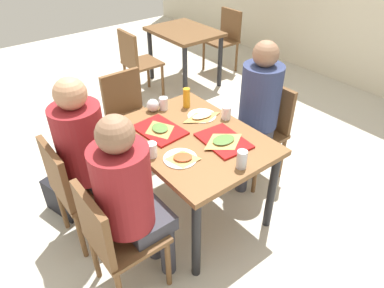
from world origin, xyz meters
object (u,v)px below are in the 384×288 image
paper_plate_near_edge (180,158)px  pizza_slice_d (183,158)px  chair_far_side (265,125)px  plastic_cup_a (226,113)px  chair_left_end (129,112)px  person_in_red (88,149)px  foil_bundle (153,105)px  plastic_cup_c (164,103)px  background_table (184,39)px  pizza_slice_b (224,140)px  pizza_slice_c (202,116)px  tray_red_far (223,141)px  person_in_brown_jacket (130,194)px  main_table (192,147)px  paper_plate_center (202,116)px  chair_near_right (113,236)px  background_chair_near (136,60)px  person_far_side (256,105)px  handbag (64,197)px  background_chair_far (225,36)px  soda_can (242,159)px  chair_near_left (75,186)px  tray_red_near (160,130)px  plastic_cup_b (152,150)px  condiment_bottle (187,98)px  pizza_slice_a (160,129)px

paper_plate_near_edge → pizza_slice_d: bearing=20.4°
chair_far_side → plastic_cup_a: 0.52m
chair_left_end → paper_plate_near_edge: size_ratio=3.87×
person_in_red → foil_bundle: person_in_red is taller
plastic_cup_c → background_table: plastic_cup_c is taller
pizza_slice_b → pizza_slice_c: bearing=164.2°
tray_red_far → person_in_brown_jacket: bearing=-84.0°
main_table → plastic_cup_a: 0.38m
main_table → paper_plate_center: paper_plate_center is taller
chair_near_right → plastic_cup_c: 1.15m
background_chair_near → paper_plate_center: bearing=-14.8°
person_far_side → background_chair_near: person_far_side is taller
handbag → background_chair_far: background_chair_far is taller
soda_can → foil_bundle: bearing=-177.5°
chair_near_left → person_in_brown_jacket: 0.62m
pizza_slice_c → handbag: 1.28m
tray_red_far → foil_bundle: 0.68m
chair_near_right → pizza_slice_c: chair_near_right is taller
tray_red_near → foil_bundle: 0.31m
pizza_slice_b → person_in_red: bearing=-122.3°
pizza_slice_c → plastic_cup_b: 0.59m
tray_red_far → background_chair_near: 2.27m
chair_near_right → background_chair_near: same height
soda_can → main_table: bearing=-177.5°
pizza_slice_b → chair_near_left: bearing=-118.1°
handbag → background_chair_far: size_ratio=0.38×
chair_near_right → background_chair_far: (-2.26, 2.97, 0.00)m
plastic_cup_a → tray_red_far: bearing=-45.9°
tray_red_near → background_table: (-1.80, 1.59, -0.13)m
main_table → soda_can: 0.50m
person_in_red → tray_red_far: size_ratio=3.50×
chair_left_end → plastic_cup_a: chair_left_end is taller
plastic_cup_c → handbag: size_ratio=0.31×
person_in_red → background_chair_far: 3.32m
plastic_cup_c → condiment_bottle: condiment_bottle is taller
chair_near_right → person_in_brown_jacket: 0.28m
chair_near_right → person_in_brown_jacket: size_ratio=0.67×
tray_red_near → plastic_cup_c: 0.33m
tray_red_far → pizza_slice_d: 0.35m
tray_red_near → paper_plate_center: (0.03, 0.37, -0.00)m
background_chair_far → pizza_slice_a: bearing=-52.2°
paper_plate_near_edge → soda_can: 0.40m
handbag → chair_far_side: bearing=68.8°
plastic_cup_c → chair_left_end: bearing=-172.8°
person_in_red → plastic_cup_a: size_ratio=12.61×
soda_can → background_table: soda_can is taller
chair_near_left → paper_plate_near_edge: (0.44, 0.57, 0.23)m
person_far_side → plastic_cup_b: (0.03, -1.01, 0.03)m
person_in_red → soda_can: person_in_red is taller
pizza_slice_b → plastic_cup_a: bearing=134.2°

